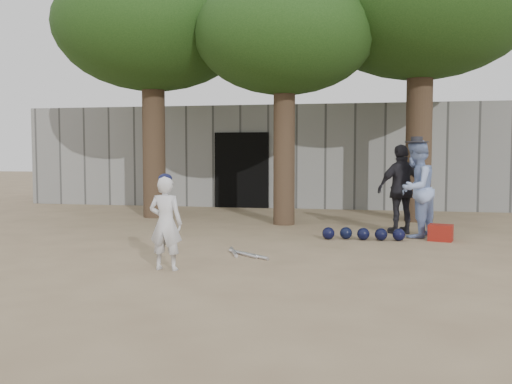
% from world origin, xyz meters
% --- Properties ---
extents(ground, '(70.00, 70.00, 0.00)m').
position_xyz_m(ground, '(0.00, 0.00, 0.00)').
color(ground, '#937C5E').
rests_on(ground, ground).
extents(boy_player, '(0.48, 0.33, 1.30)m').
position_xyz_m(boy_player, '(-0.25, -1.07, 0.65)').
color(boy_player, silver).
rests_on(boy_player, ground).
extents(spectator_blue, '(1.05, 1.13, 1.85)m').
position_xyz_m(spectator_blue, '(3.35, 2.76, 0.92)').
color(spectator_blue, '#849ACC').
rests_on(spectator_blue, ground).
extents(spectator_dark, '(1.13, 0.87, 1.78)m').
position_xyz_m(spectator_dark, '(3.12, 3.20, 0.89)').
color(spectator_dark, black).
rests_on(spectator_dark, ground).
extents(red_bag, '(0.48, 0.41, 0.30)m').
position_xyz_m(red_bag, '(3.78, 2.38, 0.15)').
color(red_bag, maroon).
rests_on(red_bag, ground).
extents(back_building, '(16.00, 5.24, 3.00)m').
position_xyz_m(back_building, '(-0.00, 10.33, 1.50)').
color(back_building, gray).
rests_on(back_building, ground).
extents(helmet_row, '(1.51, 0.33, 0.23)m').
position_xyz_m(helmet_row, '(2.39, 2.19, 0.12)').
color(helmet_row, black).
rests_on(helmet_row, ground).
extents(bat_pile, '(0.81, 0.83, 0.06)m').
position_xyz_m(bat_pile, '(0.55, 0.22, 0.03)').
color(bat_pile, silver).
rests_on(bat_pile, ground).
extents(tree_row, '(11.40, 5.80, 6.69)m').
position_xyz_m(tree_row, '(0.74, 5.02, 4.69)').
color(tree_row, brown).
rests_on(tree_row, ground).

